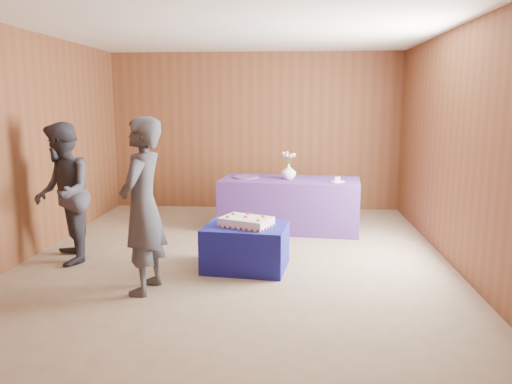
# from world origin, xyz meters

# --- Properties ---
(ground) EXTENTS (6.00, 6.00, 0.00)m
(ground) POSITION_xyz_m (0.00, 0.00, 0.00)
(ground) COLOR gray
(ground) RESTS_ON ground
(room_shell) EXTENTS (5.04, 6.04, 2.72)m
(room_shell) POSITION_xyz_m (0.00, 0.00, 1.80)
(room_shell) COLOR brown
(room_shell) RESTS_ON ground
(cake_table) EXTENTS (0.98, 0.80, 0.50)m
(cake_table) POSITION_xyz_m (0.14, -0.30, 0.25)
(cake_table) COLOR navy
(cake_table) RESTS_ON ground
(serving_table) EXTENTS (2.08, 1.11, 0.75)m
(serving_table) POSITION_xyz_m (0.62, 1.51, 0.38)
(serving_table) COLOR #603086
(serving_table) RESTS_ON ground
(sheet_cake) EXTENTS (0.66, 0.57, 0.13)m
(sheet_cake) POSITION_xyz_m (0.15, -0.33, 0.55)
(sheet_cake) COLOR white
(sheet_cake) RESTS_ON cake_table
(vase) EXTENTS (0.28, 0.28, 0.22)m
(vase) POSITION_xyz_m (0.60, 1.51, 0.86)
(vase) COLOR white
(vase) RESTS_ON serving_table
(flower_spray) EXTENTS (0.20, 0.20, 0.16)m
(flower_spray) POSITION_xyz_m (0.60, 1.51, 1.10)
(flower_spray) COLOR #305B24
(flower_spray) RESTS_ON vase
(platter) EXTENTS (0.46, 0.46, 0.02)m
(platter) POSITION_xyz_m (-0.03, 1.60, 0.76)
(platter) COLOR #61468D
(platter) RESTS_ON serving_table
(plate) EXTENTS (0.20, 0.20, 0.01)m
(plate) POSITION_xyz_m (1.29, 1.30, 0.76)
(plate) COLOR white
(plate) RESTS_ON serving_table
(cake_slice) EXTENTS (0.08, 0.07, 0.08)m
(cake_slice) POSITION_xyz_m (1.29, 1.30, 0.79)
(cake_slice) COLOR white
(cake_slice) RESTS_ON plate
(knife) EXTENTS (0.24, 0.15, 0.00)m
(knife) POSITION_xyz_m (1.26, 1.15, 0.75)
(knife) COLOR silver
(knife) RESTS_ON serving_table
(guest_left) EXTENTS (0.48, 0.67, 1.73)m
(guest_left) POSITION_xyz_m (-0.79, -1.06, 0.86)
(guest_left) COLOR #383943
(guest_left) RESTS_ON ground
(guest_right) EXTENTS (0.91, 0.99, 1.64)m
(guest_right) POSITION_xyz_m (-1.98, -0.23, 0.82)
(guest_right) COLOR #33333D
(guest_right) RESTS_ON ground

